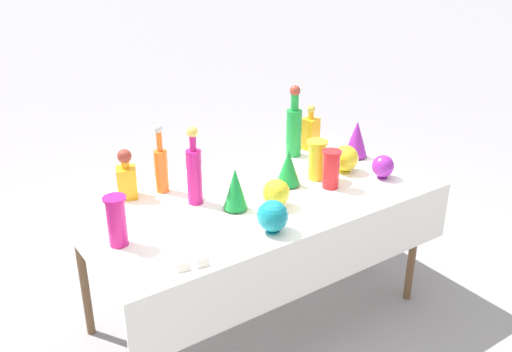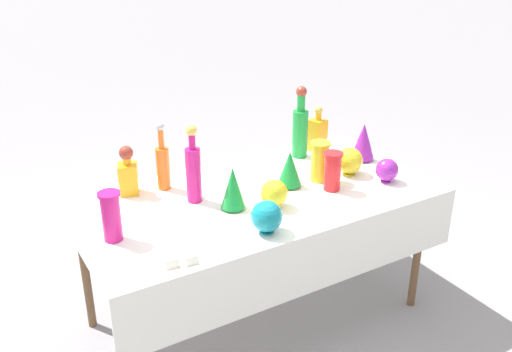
{
  "view_description": "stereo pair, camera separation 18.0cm",
  "coord_description": "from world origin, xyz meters",
  "px_view_note": "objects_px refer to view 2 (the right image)",
  "views": [
    {
      "loc": [
        -1.49,
        -2.16,
        2.04
      ],
      "look_at": [
        0.0,
        0.0,
        0.86
      ],
      "focal_mm": 40.0,
      "sensor_mm": 36.0,
      "label": 1
    },
    {
      "loc": [
        -1.34,
        -2.25,
        2.04
      ],
      "look_at": [
        0.0,
        0.0,
        0.86
      ],
      "focal_mm": 40.0,
      "sensor_mm": 36.0,
      "label": 2
    }
  ],
  "objects_px": {
    "slender_vase_1": "(333,170)",
    "fluted_vase_1": "(290,168)",
    "square_decanter_0": "(128,173)",
    "tall_bottle_0": "(193,170)",
    "slender_vase_2": "(111,215)",
    "round_bowl_0": "(387,170)",
    "fluted_vase_0": "(233,188)",
    "tall_bottle_1": "(163,164)",
    "round_bowl_2": "(267,217)",
    "square_decanter_1": "(318,133)",
    "slender_vase_0": "(320,160)",
    "tall_bottle_2": "(300,128)",
    "round_bowl_3": "(274,193)",
    "fluted_vase_2": "(363,141)",
    "cardboard_box_behind_left": "(196,227)",
    "round_bowl_1": "(350,161)"
  },
  "relations": [
    {
      "from": "tall_bottle_2",
      "to": "round_bowl_0",
      "type": "height_order",
      "value": "tall_bottle_2"
    },
    {
      "from": "round_bowl_3",
      "to": "cardboard_box_behind_left",
      "type": "relative_size",
      "value": 0.23
    },
    {
      "from": "tall_bottle_1",
      "to": "slender_vase_0",
      "type": "xyz_separation_m",
      "value": [
        0.75,
        -0.33,
        -0.02
      ]
    },
    {
      "from": "slender_vase_0",
      "to": "fluted_vase_2",
      "type": "xyz_separation_m",
      "value": [
        0.39,
        0.11,
        -0.0
      ]
    },
    {
      "from": "fluted_vase_0",
      "to": "fluted_vase_1",
      "type": "xyz_separation_m",
      "value": [
        0.38,
        0.07,
        -0.01
      ]
    },
    {
      "from": "square_decanter_1",
      "to": "slender_vase_0",
      "type": "relative_size",
      "value": 1.29
    },
    {
      "from": "square_decanter_0",
      "to": "fluted_vase_2",
      "type": "bearing_deg",
      "value": -11.12
    },
    {
      "from": "fluted_vase_2",
      "to": "fluted_vase_1",
      "type": "bearing_deg",
      "value": -171.25
    },
    {
      "from": "tall_bottle_1",
      "to": "slender_vase_2",
      "type": "bearing_deg",
      "value": -136.35
    },
    {
      "from": "tall_bottle_1",
      "to": "slender_vase_2",
      "type": "height_order",
      "value": "tall_bottle_1"
    },
    {
      "from": "fluted_vase_0",
      "to": "slender_vase_1",
      "type": "bearing_deg",
      "value": -7.44
    },
    {
      "from": "fluted_vase_2",
      "to": "cardboard_box_behind_left",
      "type": "height_order",
      "value": "fluted_vase_2"
    },
    {
      "from": "tall_bottle_0",
      "to": "slender_vase_2",
      "type": "xyz_separation_m",
      "value": [
        -0.47,
        -0.16,
        -0.04
      ]
    },
    {
      "from": "tall_bottle_2",
      "to": "fluted_vase_0",
      "type": "bearing_deg",
      "value": -149.35
    },
    {
      "from": "slender_vase_0",
      "to": "slender_vase_1",
      "type": "bearing_deg",
      "value": -95.38
    },
    {
      "from": "square_decanter_1",
      "to": "round_bowl_3",
      "type": "bearing_deg",
      "value": -141.41
    },
    {
      "from": "square_decanter_0",
      "to": "slender_vase_1",
      "type": "height_order",
      "value": "square_decanter_0"
    },
    {
      "from": "slender_vase_2",
      "to": "fluted_vase_1",
      "type": "bearing_deg",
      "value": 3.69
    },
    {
      "from": "tall_bottle_0",
      "to": "slender_vase_1",
      "type": "height_order",
      "value": "tall_bottle_0"
    },
    {
      "from": "tall_bottle_1",
      "to": "fluted_vase_1",
      "type": "height_order",
      "value": "tall_bottle_1"
    },
    {
      "from": "tall_bottle_0",
      "to": "round_bowl_3",
      "type": "distance_m",
      "value": 0.41
    },
    {
      "from": "tall_bottle_0",
      "to": "round_bowl_1",
      "type": "height_order",
      "value": "tall_bottle_0"
    },
    {
      "from": "slender_vase_1",
      "to": "round_bowl_0",
      "type": "bearing_deg",
      "value": -12.79
    },
    {
      "from": "round_bowl_1",
      "to": "cardboard_box_behind_left",
      "type": "xyz_separation_m",
      "value": [
        -0.54,
        0.88,
        -0.68
      ]
    },
    {
      "from": "tall_bottle_1",
      "to": "tall_bottle_2",
      "type": "relative_size",
      "value": 0.85
    },
    {
      "from": "square_decanter_1",
      "to": "round_bowl_2",
      "type": "distance_m",
      "value": 1.05
    },
    {
      "from": "tall_bottle_1",
      "to": "round_bowl_0",
      "type": "distance_m",
      "value": 1.18
    },
    {
      "from": "round_bowl_0",
      "to": "round_bowl_1",
      "type": "distance_m",
      "value": 0.21
    },
    {
      "from": "tall_bottle_0",
      "to": "slender_vase_0",
      "type": "bearing_deg",
      "value": -9.81
    },
    {
      "from": "cardboard_box_behind_left",
      "to": "slender_vase_1",
      "type": "bearing_deg",
      "value": -71.12
    },
    {
      "from": "tall_bottle_0",
      "to": "fluted_vase_1",
      "type": "distance_m",
      "value": 0.51
    },
    {
      "from": "slender_vase_2",
      "to": "round_bowl_1",
      "type": "relative_size",
      "value": 1.48
    },
    {
      "from": "slender_vase_0",
      "to": "round_bowl_0",
      "type": "relative_size",
      "value": 1.67
    },
    {
      "from": "slender_vase_1",
      "to": "fluted_vase_0",
      "type": "height_order",
      "value": "fluted_vase_0"
    },
    {
      "from": "square_decanter_0",
      "to": "fluted_vase_2",
      "type": "height_order",
      "value": "square_decanter_0"
    },
    {
      "from": "tall_bottle_0",
      "to": "fluted_vase_1",
      "type": "bearing_deg",
      "value": -11.25
    },
    {
      "from": "slender_vase_1",
      "to": "fluted_vase_2",
      "type": "distance_m",
      "value": 0.46
    },
    {
      "from": "round_bowl_2",
      "to": "tall_bottle_2",
      "type": "bearing_deg",
      "value": 46.2
    },
    {
      "from": "slender_vase_1",
      "to": "round_bowl_1",
      "type": "height_order",
      "value": "slender_vase_1"
    },
    {
      "from": "round_bowl_2",
      "to": "fluted_vase_0",
      "type": "bearing_deg",
      "value": 94.17
    },
    {
      "from": "round_bowl_0",
      "to": "fluted_vase_0",
      "type": "bearing_deg",
      "value": 170.59
    },
    {
      "from": "square_decanter_0",
      "to": "round_bowl_2",
      "type": "relative_size",
      "value": 1.7
    },
    {
      "from": "fluted_vase_1",
      "to": "round_bowl_0",
      "type": "relative_size",
      "value": 1.53
    },
    {
      "from": "fluted_vase_0",
      "to": "slender_vase_0",
      "type": "bearing_deg",
      "value": 5.77
    },
    {
      "from": "slender_vase_1",
      "to": "cardboard_box_behind_left",
      "type": "relative_size",
      "value": 0.33
    },
    {
      "from": "fluted_vase_2",
      "to": "round_bowl_0",
      "type": "bearing_deg",
      "value": -106.63
    },
    {
      "from": "slender_vase_0",
      "to": "round_bowl_3",
      "type": "bearing_deg",
      "value": -159.39
    },
    {
      "from": "tall_bottle_0",
      "to": "fluted_vase_1",
      "type": "relative_size",
      "value": 2.01
    },
    {
      "from": "slender_vase_1",
      "to": "fluted_vase_1",
      "type": "bearing_deg",
      "value": 139.11
    },
    {
      "from": "tall_bottle_1",
      "to": "round_bowl_2",
      "type": "xyz_separation_m",
      "value": [
        0.22,
        -0.66,
        -0.06
      ]
    }
  ]
}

